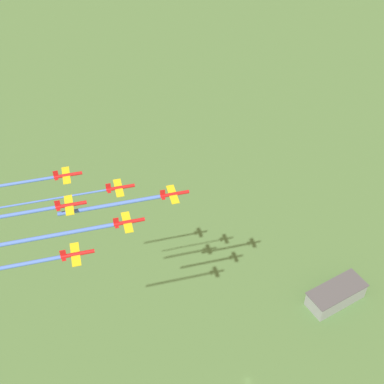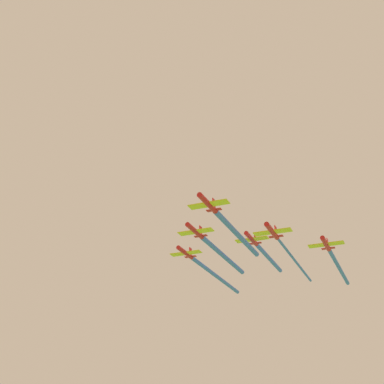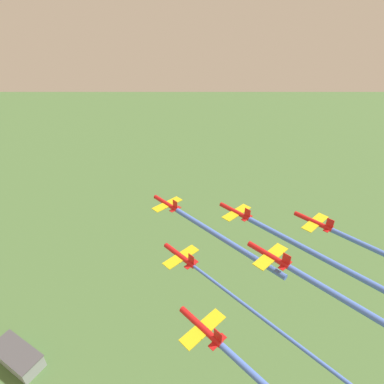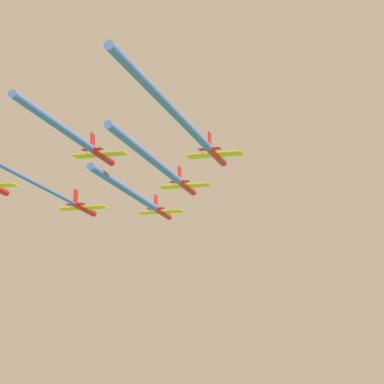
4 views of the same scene
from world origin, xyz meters
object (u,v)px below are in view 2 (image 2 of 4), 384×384
Objects in this scene: jet_4 at (252,239)px; jet_3 at (326,244)px; jet_5 at (186,253)px; jet_0 at (208,204)px; jet_2 at (195,231)px; jet_1 at (272,231)px.

jet_3 is at bearing 180.00° from jet_4.
jet_4 is at bearing 180.00° from jet_5.
jet_2 is (20.26, 5.14, 0.95)m from jet_0.
jet_2 is at bearing 120.47° from jet_5.
jet_4 reaches higher than jet_0.
jet_0 is at bearing 120.47° from jet_5.
jet_1 is 1.00× the size of jet_2.
jet_1 is 1.00× the size of jet_5.
jet_5 is at bearing -59.53° from jet_2.
jet_5 reaches higher than jet_1.
jet_3 is 21.64m from jet_4.
jet_3 is at bearing -150.46° from jet_2.
jet_4 is at bearing -120.47° from jet_2.
jet_1 is 1.00× the size of jet_3.
jet_1 is at bearing 120.47° from jet_4.
jet_1 is 21.42m from jet_2.
jet_5 reaches higher than jet_3.
jet_0 is at bearing 90.00° from jet_4.
jet_2 is at bearing -0.00° from jet_1.
jet_3 is 1.00× the size of jet_4.
jet_0 is 1.00× the size of jet_3.
jet_2 is 1.00× the size of jet_4.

